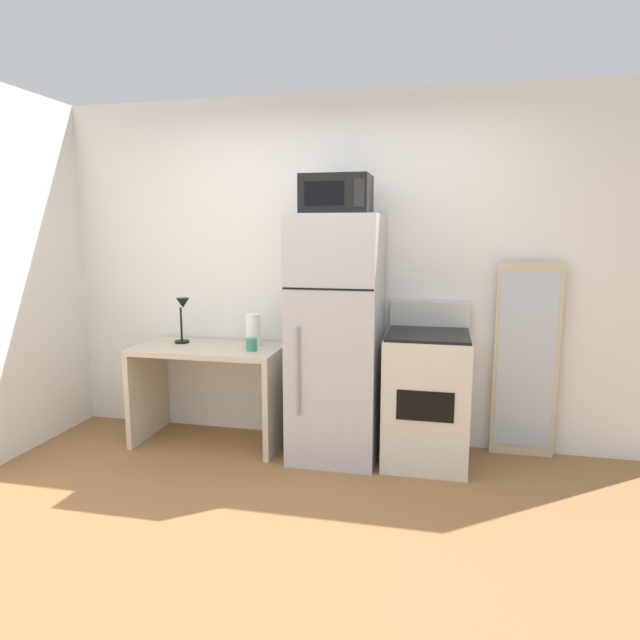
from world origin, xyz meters
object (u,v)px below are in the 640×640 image
refrigerator (336,338)px  leaning_mirror (526,361)px  desk (210,376)px  desk_lamp (183,313)px  microwave (337,195)px  oven_range (426,397)px  paper_towel_roll (253,330)px  coffee_mug (252,344)px

refrigerator → leaning_mirror: (1.31, 0.27, -0.16)m
desk → desk_lamp: 0.53m
microwave → oven_range: (0.64, 0.04, -1.38)m
refrigerator → oven_range: bearing=1.6°
desk_lamp → paper_towel_roll: size_ratio=1.47×
desk_lamp → leaning_mirror: bearing=4.2°
desk → microwave: bearing=-2.6°
desk_lamp → coffee_mug: 0.65m
desk → coffee_mug: coffee_mug is taller
paper_towel_roll → refrigerator: 0.68m
refrigerator → oven_range: refrigerator is taller
oven_range → desk_lamp: bearing=177.9°
refrigerator → microwave: 0.99m
refrigerator → paper_towel_roll: bearing=168.7°
desk → microwave: (0.98, -0.04, 1.33)m
microwave → leaning_mirror: (1.31, 0.29, -1.15)m
desk_lamp → leaning_mirror: leaning_mirror is taller
coffee_mug → leaning_mirror: size_ratio=0.07×
oven_range → leaning_mirror: bearing=20.6°
coffee_mug → desk_lamp: bearing=166.9°
desk → coffee_mug: bearing=-11.8°
paper_towel_roll → microwave: (0.67, -0.15, 0.98)m
refrigerator → desk: bearing=178.7°
oven_range → coffee_mug: bearing=-176.7°
desk_lamp → coffee_mug: (0.60, -0.14, -0.19)m
microwave → leaning_mirror: size_ratio=0.33×
desk → paper_towel_roll: (0.31, 0.11, 0.35)m
coffee_mug → oven_range: size_ratio=0.09×
desk_lamp → leaning_mirror: (2.53, 0.19, -0.29)m
desk → leaning_mirror: bearing=6.2°
desk → leaning_mirror: leaning_mirror is taller
desk_lamp → oven_range: 1.93m
paper_towel_roll → refrigerator: refrigerator is taller
refrigerator → leaning_mirror: size_ratio=1.23×
coffee_mug → leaning_mirror: leaning_mirror is taller
oven_range → paper_towel_roll: bearing=174.9°
refrigerator → leaning_mirror: bearing=11.7°
paper_towel_roll → microwave: size_ratio=0.52×
desk → desk_lamp: (-0.24, 0.06, 0.47)m
microwave → coffee_mug: bearing=-176.9°
desk_lamp → oven_range: desk_lamp is taller
microwave → oven_range: microwave is taller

